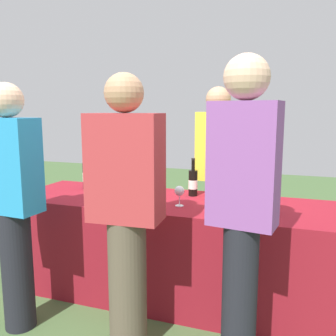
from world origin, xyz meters
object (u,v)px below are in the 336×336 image
(wine_bottle_0, at_px, (87,175))
(wine_glass_4, at_px, (273,200))
(wine_glass_1, at_px, (119,191))
(server_pouring, at_px, (217,170))
(wine_bottle_3, at_px, (230,186))
(guest_1, at_px, (126,207))
(wine_glass_0, at_px, (97,186))
(wine_bottle_5, at_px, (257,188))
(wine_bottle_2, at_px, (193,182))
(wine_bottle_4, at_px, (245,186))
(wine_bottle_1, at_px, (129,177))
(guest_2, at_px, (243,204))
(wine_glass_2, at_px, (135,192))
(guest_0, at_px, (13,198))
(wine_glass_3, at_px, (179,191))

(wine_bottle_0, bearing_deg, wine_glass_4, -10.13)
(wine_glass_1, bearing_deg, server_pouring, 57.71)
(wine_bottle_3, bearing_deg, guest_1, -117.13)
(wine_glass_0, bearing_deg, wine_bottle_0, 134.44)
(wine_bottle_5, bearing_deg, wine_bottle_0, -179.32)
(wine_bottle_2, height_order, wine_glass_0, wine_bottle_2)
(wine_bottle_2, relative_size, guest_1, 0.18)
(wine_bottle_4, height_order, wine_glass_4, wine_bottle_4)
(wine_bottle_1, bearing_deg, guest_2, -39.92)
(wine_bottle_0, xyz_separation_m, wine_bottle_1, (0.38, 0.05, 0.00))
(wine_glass_1, height_order, guest_2, guest_2)
(wine_bottle_0, relative_size, guest_1, 0.20)
(wine_bottle_0, xyz_separation_m, wine_bottle_3, (1.26, 0.01, -0.01))
(wine_glass_1, bearing_deg, wine_glass_2, 5.76)
(wine_bottle_5, bearing_deg, wine_bottle_1, 178.21)
(wine_glass_2, xyz_separation_m, guest_0, (-0.61, -0.55, 0.03))
(wine_bottle_3, distance_m, wine_glass_4, 0.44)
(wine_bottle_3, relative_size, wine_glass_0, 2.36)
(wine_glass_3, xyz_separation_m, wine_glass_4, (0.65, 0.00, -0.01))
(wine_glass_0, bearing_deg, guest_2, -26.24)
(wine_bottle_5, height_order, wine_glass_2, wine_bottle_5)
(wine_bottle_5, xyz_separation_m, guest_2, (0.01, -0.88, 0.10))
(wine_bottle_3, height_order, wine_glass_0, wine_bottle_3)
(wine_bottle_2, distance_m, wine_glass_1, 0.61)
(wine_bottle_0, bearing_deg, guest_1, -47.46)
(wine_bottle_4, height_order, wine_glass_3, wine_bottle_4)
(guest_0, bearing_deg, wine_bottle_1, 72.23)
(wine_glass_0, height_order, guest_1, guest_1)
(wine_bottle_2, xyz_separation_m, guest_2, (0.52, -0.91, 0.09))
(wine_bottle_5, distance_m, guest_1, 1.11)
(guest_2, bearing_deg, wine_glass_2, 157.52)
(wine_bottle_5, bearing_deg, server_pouring, 130.25)
(wine_bottle_3, bearing_deg, wine_glass_1, -153.69)
(wine_bottle_0, height_order, wine_bottle_5, wine_bottle_0)
(wine_bottle_3, xyz_separation_m, wine_glass_3, (-0.32, -0.29, -0.00))
(wine_glass_2, distance_m, server_pouring, 0.96)
(guest_1, bearing_deg, wine_glass_1, 116.93)
(wine_glass_0, relative_size, guest_2, 0.08)
(wine_bottle_3, distance_m, guest_0, 1.55)
(wine_glass_1, height_order, wine_glass_2, wine_glass_2)
(wine_bottle_4, bearing_deg, wine_bottle_3, -173.74)
(wine_bottle_2, distance_m, wine_glass_2, 0.53)
(wine_bottle_5, relative_size, guest_1, 0.18)
(wine_bottle_1, bearing_deg, wine_glass_3, -31.16)
(wine_bottle_2, height_order, wine_glass_4, wine_bottle_2)
(wine_bottle_0, xyz_separation_m, wine_glass_1, (0.50, -0.37, -0.03))
(wine_bottle_1, bearing_deg, wine_glass_1, -73.83)
(wine_bottle_5, relative_size, wine_glass_4, 2.21)
(wine_bottle_1, bearing_deg, wine_glass_2, -59.56)
(wine_bottle_2, distance_m, guest_0, 1.34)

